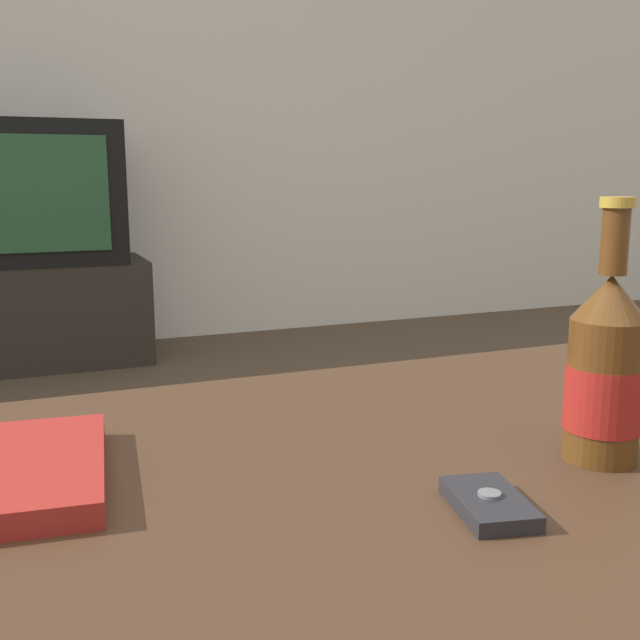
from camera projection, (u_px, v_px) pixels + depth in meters
The scene contains 7 objects.
back_wall at pixel (77, 52), 3.25m from camera, with size 8.00×0.05×2.60m.
coffee_table at pixel (414, 561), 0.67m from camera, with size 1.29×0.87×0.50m.
tv_stand at pixel (26, 314), 3.08m from camera, with size 0.97×0.46×0.43m.
television at pixel (17, 193), 2.98m from camera, with size 0.80×0.48×0.56m.
beer_bottle at pixel (605, 371), 0.73m from camera, with size 0.07×0.07×0.26m.
cell_phone at pixel (489, 503), 0.63m from camera, with size 0.07×0.10×0.02m.
table_book at pixel (8, 473), 0.68m from camera, with size 0.19×0.25×0.02m.
Camera 1 is at (-0.31, -0.54, 0.78)m, focal length 42.00 mm.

